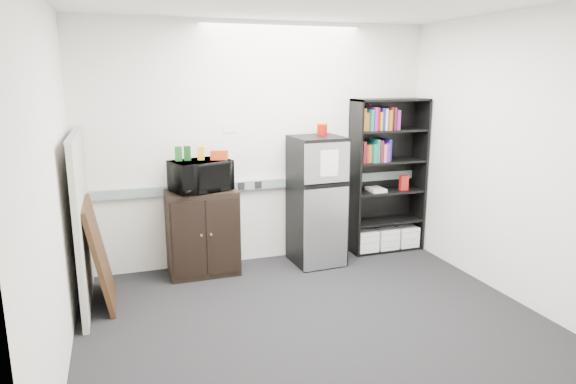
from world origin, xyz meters
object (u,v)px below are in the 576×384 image
object	(u,v)px
microwave	(201,176)
cabinet	(202,232)
bookshelf	(387,177)
refrigerator	(317,201)
cubicle_partition	(82,221)

from	to	relation	value
microwave	cabinet	bearing A→B (deg)	71.22
bookshelf	refrigerator	bearing A→B (deg)	-171.50
cabinet	refrigerator	size ratio (longest dim) A/B	0.64
cubicle_partition	refrigerator	world-z (taller)	cubicle_partition
refrigerator	cabinet	bearing A→B (deg)	173.43
cabinet	microwave	bearing A→B (deg)	-90.00
cubicle_partition	cabinet	world-z (taller)	cubicle_partition
cabinet	bookshelf	bearing A→B (deg)	1.63
bookshelf	cabinet	xyz separation A→B (m)	(-2.26, -0.06, -0.45)
cubicle_partition	microwave	distance (m)	1.27
cubicle_partition	refrigerator	distance (m)	2.49
cabinet	microwave	size ratio (longest dim) A/B	1.58
microwave	refrigerator	bearing A→B (deg)	-21.61
cubicle_partition	cabinet	bearing A→B (deg)	19.83
cubicle_partition	microwave	world-z (taller)	cubicle_partition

